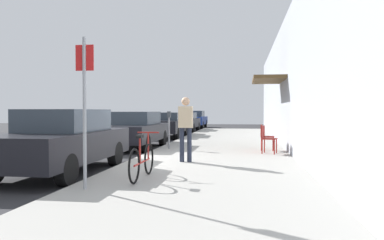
{
  "coord_description": "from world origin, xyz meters",
  "views": [
    {
      "loc": [
        3.11,
        -9.87,
        1.47
      ],
      "look_at": [
        0.69,
        7.08,
        1.03
      ],
      "focal_mm": 34.6,
      "sensor_mm": 36.0,
      "label": 1
    }
  ],
  "objects": [
    {
      "name": "bicycle_0",
      "position": [
        1.11,
        -2.81,
        0.48
      ],
      "size": [
        0.46,
        1.71,
        0.9
      ],
      "color": "black",
      "rests_on": "sidewalk_slab"
    },
    {
      "name": "cafe_chair_0",
      "position": [
        3.8,
        1.94,
        0.62
      ],
      "size": [
        0.54,
        0.54,
        0.87
      ],
      "color": "maroon",
      "rests_on": "sidewalk_slab"
    },
    {
      "name": "parked_car_0",
      "position": [
        -1.1,
        -1.76,
        0.77
      ],
      "size": [
        1.8,
        4.4,
        1.5
      ],
      "color": "black",
      "rests_on": "ground_plane"
    },
    {
      "name": "ground_plane",
      "position": [
        0.0,
        0.0,
        0.0
      ],
      "size": [
        60.0,
        60.0,
        0.0
      ],
      "primitive_type": "plane",
      "color": "#2D2D30"
    },
    {
      "name": "parked_car_4",
      "position": [
        -1.1,
        21.08,
        0.75
      ],
      "size": [
        1.8,
        4.4,
        1.46
      ],
      "color": "navy",
      "rests_on": "ground_plane"
    },
    {
      "name": "parked_car_1",
      "position": [
        -1.1,
        4.0,
        0.74
      ],
      "size": [
        1.8,
        4.4,
        1.43
      ],
      "color": "black",
      "rests_on": "ground_plane"
    },
    {
      "name": "parked_car_3",
      "position": [
        -1.1,
        15.69,
        0.7
      ],
      "size": [
        1.8,
        4.4,
        1.33
      ],
      "color": "black",
      "rests_on": "ground_plane"
    },
    {
      "name": "street_sign",
      "position": [
        0.4,
        -3.88,
        1.64
      ],
      "size": [
        0.32,
        0.06,
        2.6
      ],
      "color": "gray",
      "rests_on": "sidewalk_slab"
    },
    {
      "name": "parking_meter",
      "position": [
        0.45,
        2.98,
        0.89
      ],
      "size": [
        0.12,
        0.1,
        1.32
      ],
      "color": "slate",
      "rests_on": "sidewalk_slab"
    },
    {
      "name": "sidewalk_slab",
      "position": [
        2.25,
        2.0,
        0.06
      ],
      "size": [
        4.5,
        32.0,
        0.12
      ],
      "primitive_type": "cube",
      "color": "#9E9B93",
      "rests_on": "ground_plane"
    },
    {
      "name": "cafe_chair_1",
      "position": [
        3.8,
        2.87,
        0.62
      ],
      "size": [
        0.49,
        0.49,
        0.87
      ],
      "color": "maroon",
      "rests_on": "sidewalk_slab"
    },
    {
      "name": "parked_car_2",
      "position": [
        -1.1,
        9.9,
        0.72
      ],
      "size": [
        1.8,
        4.4,
        1.37
      ],
      "color": "black",
      "rests_on": "ground_plane"
    },
    {
      "name": "building_facade",
      "position": [
        4.64,
        2.02,
        2.38
      ],
      "size": [
        1.4,
        32.0,
        4.75
      ],
      "color": "#999EA8",
      "rests_on": "ground_plane"
    },
    {
      "name": "pedestrian_standing",
      "position": [
        1.58,
        -0.31,
        1.12
      ],
      "size": [
        0.36,
        0.22,
        1.7
      ],
      "color": "#232838",
      "rests_on": "sidewalk_slab"
    }
  ]
}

